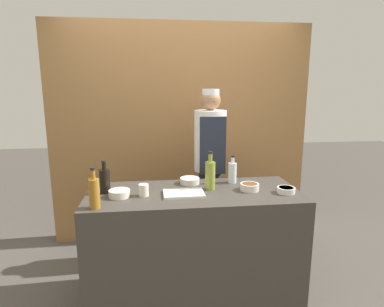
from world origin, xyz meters
TOP-DOWN VIEW (x-y plane):
  - ground_plane at (0.00, 0.00)m, footprint 14.00×14.00m
  - cabinet_wall at (0.00, 1.19)m, footprint 2.86×0.18m
  - counter at (0.00, 0.00)m, footprint 1.68×0.70m
  - sauce_bowl_green at (-0.01, 0.22)m, footprint 0.17×0.17m
  - sauce_bowl_white at (-0.57, -0.05)m, footprint 0.16×0.16m
  - sauce_bowl_purple at (0.71, -0.11)m, footprint 0.14×0.14m
  - sauce_bowl_brown at (0.45, -0.02)m, footprint 0.15×0.15m
  - cutting_board at (-0.09, -0.06)m, footprint 0.31×0.20m
  - bottle_soy at (-0.69, 0.06)m, footprint 0.08×0.08m
  - bottle_oil at (0.14, 0.04)m, footprint 0.08×0.08m
  - bottle_clear at (0.36, 0.20)m, footprint 0.07×0.07m
  - bottle_amber at (-0.72, -0.27)m, footprint 0.07×0.07m
  - cup_cream at (-0.39, -0.05)m, footprint 0.07×0.07m
  - chef_center at (0.24, 0.63)m, footprint 0.31×0.31m

SIDE VIEW (x-z plane):
  - ground_plane at x=0.00m, z-range 0.00..0.00m
  - counter at x=0.00m, z-range 0.00..0.91m
  - cutting_board at x=-0.09m, z-range 0.91..0.93m
  - chef_center at x=0.24m, z-range 0.09..1.79m
  - sauce_bowl_purple at x=0.71m, z-range 0.92..0.96m
  - sauce_bowl_green at x=-0.01m, z-range 0.92..0.97m
  - sauce_bowl_white at x=-0.57m, z-range 0.92..0.97m
  - sauce_bowl_brown at x=0.45m, z-range 0.92..0.97m
  - cup_cream at x=-0.39m, z-range 0.91..1.01m
  - bottle_clear at x=0.36m, z-range 0.89..1.13m
  - bottle_soy at x=-0.69m, z-range 0.88..1.14m
  - bottle_amber at x=-0.72m, z-range 0.88..1.17m
  - bottle_oil at x=0.14m, z-range 0.88..1.19m
  - cabinet_wall at x=0.00m, z-range 0.00..2.40m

